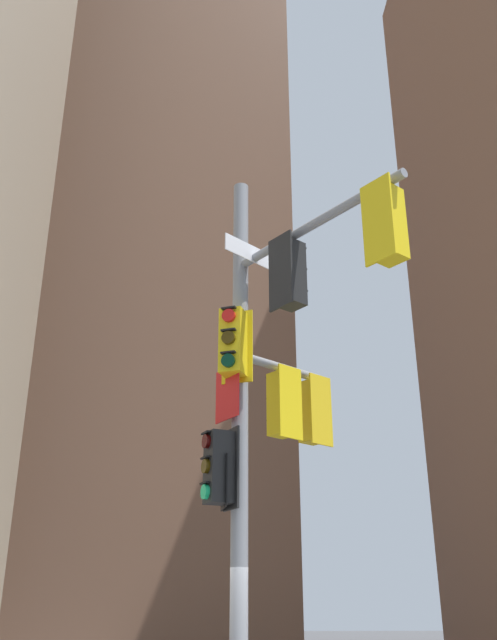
% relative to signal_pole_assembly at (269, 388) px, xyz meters
% --- Properties ---
extents(building_mid_block, '(12.52, 12.52, 48.45)m').
position_rel_signal_pole_assembly_xyz_m(building_mid_block, '(-3.73, 24.71, 19.27)').
color(building_mid_block, brown).
rests_on(building_mid_block, ground).
extents(signal_pole_assembly, '(2.60, 3.95, 8.54)m').
position_rel_signal_pole_assembly_xyz_m(signal_pole_assembly, '(0.00, 0.00, 0.00)').
color(signal_pole_assembly, gray).
rests_on(signal_pole_assembly, ground).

